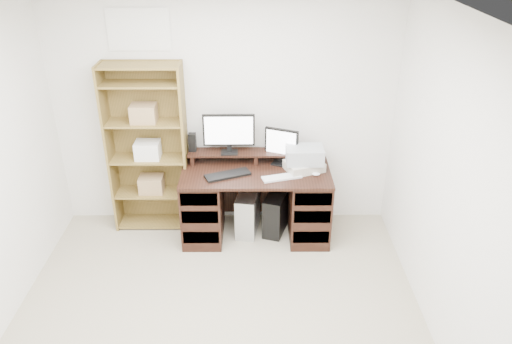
{
  "coord_description": "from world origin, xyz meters",
  "views": [
    {
      "loc": [
        0.31,
        -2.81,
        3.06
      ],
      "look_at": [
        0.32,
        1.43,
        0.85
      ],
      "focal_mm": 35.0,
      "sensor_mm": 36.0,
      "label": 1
    }
  ],
  "objects_px": {
    "bookshelf": "(148,147)",
    "tower_black": "(276,212)",
    "printer": "(304,166)",
    "tower_silver": "(248,212)",
    "desk": "(256,202)",
    "monitor_wide": "(229,132)",
    "monitor_small": "(281,145)"
  },
  "relations": [
    {
      "from": "monitor_wide",
      "to": "bookshelf",
      "type": "height_order",
      "value": "bookshelf"
    },
    {
      "from": "monitor_wide",
      "to": "tower_black",
      "type": "distance_m",
      "value": 1.02
    },
    {
      "from": "monitor_small",
      "to": "tower_silver",
      "type": "bearing_deg",
      "value": -140.62
    },
    {
      "from": "printer",
      "to": "tower_silver",
      "type": "xyz_separation_m",
      "value": [
        -0.57,
        0.04,
        -0.57
      ]
    },
    {
      "from": "monitor_small",
      "to": "bookshelf",
      "type": "relative_size",
      "value": 0.21
    },
    {
      "from": "desk",
      "to": "monitor_wide",
      "type": "height_order",
      "value": "monitor_wide"
    },
    {
      "from": "monitor_wide",
      "to": "monitor_small",
      "type": "distance_m",
      "value": 0.55
    },
    {
      "from": "monitor_small",
      "to": "bookshelf",
      "type": "distance_m",
      "value": 1.37
    },
    {
      "from": "desk",
      "to": "monitor_small",
      "type": "xyz_separation_m",
      "value": [
        0.26,
        0.17,
        0.57
      ]
    },
    {
      "from": "monitor_wide",
      "to": "tower_silver",
      "type": "relative_size",
      "value": 1.15
    },
    {
      "from": "desk",
      "to": "tower_black",
      "type": "xyz_separation_m",
      "value": [
        0.22,
        0.07,
        -0.17
      ]
    },
    {
      "from": "monitor_wide",
      "to": "monitor_small",
      "type": "relative_size",
      "value": 1.37
    },
    {
      "from": "desk",
      "to": "bookshelf",
      "type": "height_order",
      "value": "bookshelf"
    },
    {
      "from": "tower_silver",
      "to": "bookshelf",
      "type": "bearing_deg",
      "value": -179.34
    },
    {
      "from": "tower_silver",
      "to": "monitor_wide",
      "type": "bearing_deg",
      "value": 155.57
    },
    {
      "from": "printer",
      "to": "bookshelf",
      "type": "height_order",
      "value": "bookshelf"
    },
    {
      "from": "monitor_wide",
      "to": "monitor_small",
      "type": "height_order",
      "value": "monitor_wide"
    },
    {
      "from": "printer",
      "to": "tower_silver",
      "type": "height_order",
      "value": "printer"
    },
    {
      "from": "printer",
      "to": "tower_black",
      "type": "distance_m",
      "value": 0.64
    },
    {
      "from": "bookshelf",
      "to": "printer",
      "type": "bearing_deg",
      "value": -6.7
    },
    {
      "from": "tower_silver",
      "to": "tower_black",
      "type": "height_order",
      "value": "tower_silver"
    },
    {
      "from": "monitor_small",
      "to": "printer",
      "type": "height_order",
      "value": "monitor_small"
    },
    {
      "from": "monitor_wide",
      "to": "printer",
      "type": "relative_size",
      "value": 1.46
    },
    {
      "from": "desk",
      "to": "monitor_small",
      "type": "height_order",
      "value": "monitor_small"
    },
    {
      "from": "tower_black",
      "to": "bookshelf",
      "type": "height_order",
      "value": "bookshelf"
    },
    {
      "from": "monitor_wide",
      "to": "bookshelf",
      "type": "distance_m",
      "value": 0.86
    },
    {
      "from": "bookshelf",
      "to": "tower_black",
      "type": "bearing_deg",
      "value": -6.26
    },
    {
      "from": "tower_silver",
      "to": "bookshelf",
      "type": "relative_size",
      "value": 0.25
    },
    {
      "from": "printer",
      "to": "bookshelf",
      "type": "distance_m",
      "value": 1.61
    },
    {
      "from": "desk",
      "to": "monitor_wide",
      "type": "distance_m",
      "value": 0.79
    },
    {
      "from": "tower_black",
      "to": "bookshelf",
      "type": "bearing_deg",
      "value": -168.63
    },
    {
      "from": "tower_silver",
      "to": "bookshelf",
      "type": "distance_m",
      "value": 1.24
    }
  ]
}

